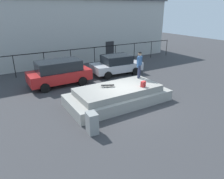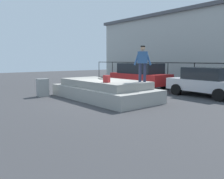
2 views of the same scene
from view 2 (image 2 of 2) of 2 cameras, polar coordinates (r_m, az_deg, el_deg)
ground_plane at (r=11.84m, az=-2.72°, el=-2.58°), size 60.00×60.00×0.00m
concrete_ledge at (r=12.14m, az=-2.19°, el=-0.15°), size 6.05×2.89×1.00m
skateboarder at (r=10.98m, az=7.60°, el=7.01°), size 0.74×0.57×1.69m
skateboard at (r=12.69m, az=-2.63°, el=3.10°), size 0.78×0.50×0.12m
backpack at (r=10.62m, az=-1.35°, el=2.66°), size 0.33×0.27×0.34m
car_red_hatchback_near at (r=16.83m, az=6.97°, el=3.58°), size 4.43×2.29×1.81m
car_silver_sedan_mid at (r=13.99m, az=22.49°, el=1.84°), size 4.34×2.46×1.63m
utility_box at (r=13.46m, az=-16.81°, el=0.45°), size 0.49×0.64×1.00m
fence_row at (r=18.27m, az=19.73°, el=4.63°), size 24.06×0.06×1.85m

